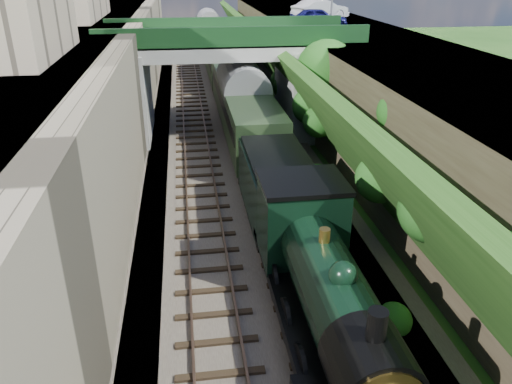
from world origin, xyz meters
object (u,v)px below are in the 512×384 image
Objects in this scene: tree at (327,73)px; car_blue at (318,18)px; car_silver at (320,10)px; locomotive at (323,285)px; road_bridge at (237,73)px; tender at (278,191)px.

car_blue reaches higher than tree.
car_blue is 0.84× the size of car_silver.
car_silver is at bearing 75.75° from locomotive.
tree is 17.88m from locomotive.
car_silver is (1.64, 5.64, 0.10)m from car_blue.
locomotive is at bearing -105.48° from tree.
road_bridge is 3.26× the size of car_silver.
road_bridge is 13.45m from tender.
car_silver reaches higher than road_bridge.
locomotive is at bearing 140.30° from car_silver.
car_blue is at bearing 33.18° from road_bridge.
car_silver is at bearing -11.65° from car_blue.
car_silver reaches higher than locomotive.
car_blue is 25.95m from locomotive.
tender is (-0.00, 7.36, -0.27)m from locomotive.
car_silver is (3.00, 13.34, 2.41)m from tree.
tender is at bearing -88.89° from road_bridge.
car_blue is at bearing 79.99° from tree.
road_bridge reaches higher than locomotive.
car_silver is 24.86m from tender.
tender is (-6.07, -17.36, -5.34)m from car_blue.
car_blue is at bearing 76.20° from locomotive.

